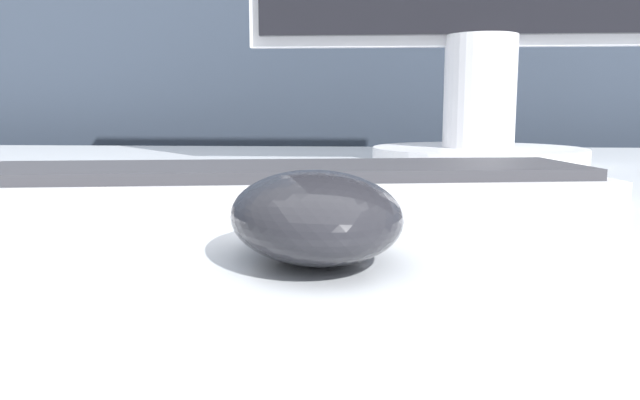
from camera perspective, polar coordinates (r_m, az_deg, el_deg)
name	(u,v)px	position (r m, az deg, el deg)	size (l,w,h in m)	color
partition_panel	(317,200)	(1.20, -0.26, 0.04)	(5.00, 0.03, 1.32)	#333D4C
computer_mouse_near	(315,215)	(0.27, -0.45, -1.38)	(0.09, 0.12, 0.04)	#232328
keyboard	(283,182)	(0.45, -3.37, 1.65)	(0.47, 0.19, 0.02)	silver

